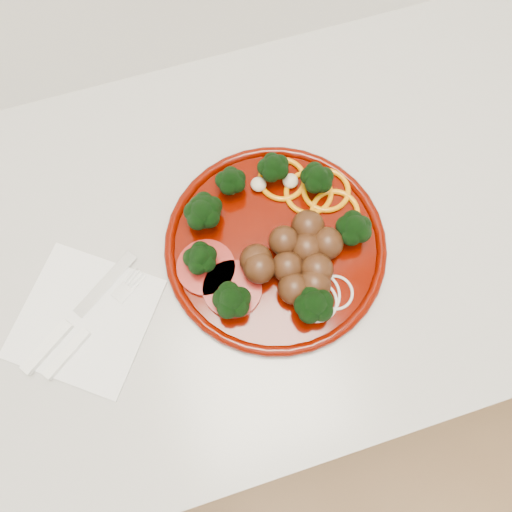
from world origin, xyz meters
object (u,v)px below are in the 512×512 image
object	(u,v)px
plate	(275,242)
fork	(79,341)
knife	(66,326)
napkin	(85,318)

from	to	relation	value
plate	fork	distance (m)	0.28
knife	fork	xyz separation A→B (m)	(0.01, -0.02, -0.00)
napkin	fork	xyz separation A→B (m)	(-0.01, -0.03, 0.01)
napkin	fork	size ratio (longest dim) A/B	1.08
plate	knife	xyz separation A→B (m)	(-0.28, -0.02, -0.01)
plate	knife	size ratio (longest dim) A/B	1.76
plate	fork	size ratio (longest dim) A/B	1.98
knife	napkin	bearing A→B (deg)	-22.66
fork	napkin	bearing A→B (deg)	33.31
knife	fork	bearing A→B (deg)	-97.00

